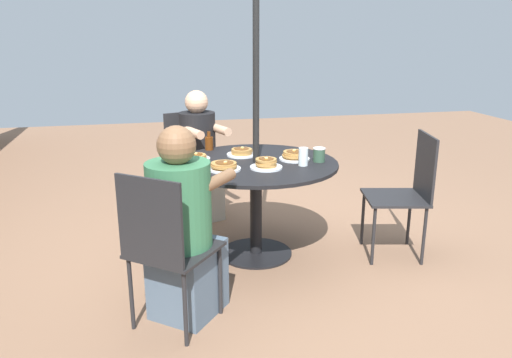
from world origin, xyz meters
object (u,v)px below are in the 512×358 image
Objects in this scene: patio_chair_east at (408,188)px; pancake_plate_a at (195,158)px; pancake_plate_c at (242,152)px; pancake_plate_d at (266,164)px; patio_table at (256,179)px; coffee_cup at (319,155)px; pancake_plate_e at (224,167)px; patio_chair_south at (191,157)px; pancake_plate_b at (294,156)px; patio_chair_north at (165,243)px; drinking_glass_a at (303,157)px; diner_south at (200,160)px; syrup_bottle at (209,143)px; diner_north at (183,233)px.

patio_chair_east is 1.57m from pancake_plate_a.
pancake_plate_c is 0.41m from pancake_plate_d.
coffee_cup is (-0.09, -0.44, 0.18)m from patio_table.
pancake_plate_e is at bearing 123.18° from patio_table.
patio_chair_south reaches higher than pancake_plate_e.
patio_chair_south is at bearing -3.12° from pancake_plate_a.
coffee_cup reaches higher than pancake_plate_b.
drinking_glass_a is at bearing 73.71° from patio_chair_north.
coffee_cup is (-0.97, -0.76, 0.24)m from diner_south.
patio_table is at bearing 91.08° from pancake_plate_b.
syrup_bottle is (0.69, 1.36, 0.25)m from patio_chair_east.
patio_chair_east is 9.07× the size of coffee_cup.
patio_chair_east reaches higher than pancake_plate_a.
coffee_cup is (0.77, -1.14, 0.25)m from patio_chair_north.
patio_chair_north reaches higher than pancake_plate_b.
patio_chair_south is at bearing 9.06° from syrup_bottle.
patio_table is 5.31× the size of pancake_plate_c.
diner_south reaches higher than drinking_glass_a.
diner_south is 5.14× the size of pancake_plate_e.
patio_chair_south is 0.92m from pancake_plate_a.
patio_chair_east is (0.62, -1.78, 0.00)m from patio_chair_north.
diner_north is 1.00× the size of diner_south.
pancake_plate_d is 1.75× the size of drinking_glass_a.
diner_north and diner_south have the same top height.
coffee_cup is at bearing -61.29° from drinking_glass_a.
pancake_plate_a is at bearing 154.75° from syrup_bottle.
patio_table is at bearing 90.00° from patio_chair_east.
pancake_plate_e is (-0.38, 0.19, 0.00)m from pancake_plate_c.
diner_south is 1.14m from pancake_plate_d.
syrup_bottle reaches higher than pancake_plate_a.
pancake_plate_c is at bearing 90.73° from diner_south.
patio_chair_east reaches higher than patio_table.
diner_north is 1.74m from patio_chair_east.
pancake_plate_c is at bearing 81.14° from patio_chair_east.
patio_chair_east is 1.36m from pancake_plate_e.
pancake_plate_d is at bearing 88.48° from patio_chair_south.
coffee_cup is (-1.14, -0.82, 0.25)m from patio_chair_south.
syrup_bottle reaches higher than coffee_cup.
patio_chair_south is at bearing 35.81° from coffee_cup.
diner_south is at bearing -8.38° from pancake_plate_a.
patio_chair_east is 0.83m from drinking_glass_a.
diner_south is at bearing 116.57° from patio_chair_north.
patio_table is 0.49m from coffee_cup.
patio_table is 0.33m from pancake_plate_b.
patio_chair_north is at bearing 124.10° from coffee_cup.
patio_chair_east is at bearing -111.29° from pancake_plate_c.
coffee_cup is at bearing 70.53° from diner_north.
diner_north is 1.08m from drinking_glass_a.
patio_chair_east and patio_chair_south have the same top height.
patio_table is 1.28× the size of patio_chair_east.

